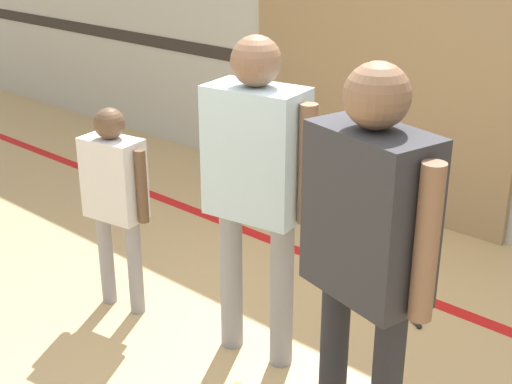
{
  "coord_description": "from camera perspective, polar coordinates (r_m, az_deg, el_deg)",
  "views": [
    {
      "loc": [
        2.05,
        -2.41,
        2.32
      ],
      "look_at": [
        -0.17,
        0.08,
        0.96
      ],
      "focal_mm": 50.0,
      "sensor_mm": 36.0,
      "label": 1
    }
  ],
  "objects": [
    {
      "name": "ground_plane",
      "position": [
        3.93,
        1.09,
        -14.14
      ],
      "size": [
        16.0,
        16.0,
        0.0
      ],
      "primitive_type": "plane",
      "color": "tan"
    },
    {
      "name": "racket_spare_on_floor",
      "position": [
        4.61,
        10.73,
        -8.43
      ],
      "size": [
        0.52,
        0.39,
        0.03
      ],
      "rotation": [
        0.0,
        0.0,
        5.79
      ],
      "color": "blue",
      "rests_on": "ground_plane"
    },
    {
      "name": "wall_panel",
      "position": [
        5.7,
        9.45,
        8.68
      ],
      "size": [
        2.36,
        0.05,
        2.05
      ],
      "color": "#9E7F56",
      "rests_on": "ground_plane"
    },
    {
      "name": "person_student_left",
      "position": [
        4.21,
        -11.25,
        0.24
      ],
      "size": [
        0.48,
        0.25,
        1.27
      ],
      "rotation": [
        0.0,
        0.0,
        0.17
      ],
      "color": "gray",
      "rests_on": "ground_plane"
    },
    {
      "name": "person_instructor",
      "position": [
        3.56,
        -0.0,
        1.79
      ],
      "size": [
        0.66,
        0.35,
        1.75
      ],
      "rotation": [
        0.0,
        0.0,
        0.16
      ],
      "color": "gray",
      "rests_on": "ground_plane"
    },
    {
      "name": "tennis_ball_by_spare_racket",
      "position": [
        4.55,
        10.64,
        -8.52
      ],
      "size": [
        0.07,
        0.07,
        0.07
      ],
      "primitive_type": "sphere",
      "color": "#CCE038",
      "rests_on": "ground_plane"
    },
    {
      "name": "person_student_right",
      "position": [
        2.83,
        8.94,
        -3.45
      ],
      "size": [
        0.67,
        0.39,
        1.8
      ],
      "rotation": [
        0.0,
        0.0,
        2.9
      ],
      "color": "#232328",
      "rests_on": "ground_plane"
    },
    {
      "name": "wall_back",
      "position": [
        5.23,
        18.68,
        13.03
      ],
      "size": [
        16.0,
        0.07,
        3.2
      ],
      "color": "beige",
      "rests_on": "ground_plane"
    },
    {
      "name": "floor_stripe",
      "position": [
        4.77,
        10.73,
        -7.4
      ],
      "size": [
        14.4,
        0.1,
        0.01
      ],
      "color": "red",
      "rests_on": "ground_plane"
    }
  ]
}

